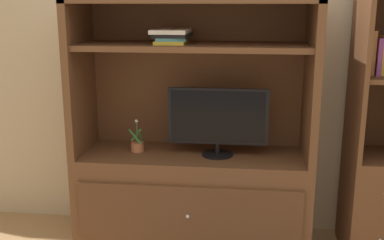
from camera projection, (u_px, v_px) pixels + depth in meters
painted_rear_wall at (198, 41)px, 3.40m from camera, size 6.00×0.10×2.80m
media_console at (193, 171)px, 3.29m from camera, size 1.59×0.57×1.70m
tv_monitor at (218, 119)px, 3.15m from camera, size 0.67×0.21×0.46m
potted_plant at (137, 146)px, 3.29m from camera, size 0.11×0.10×0.23m
magazine_stack at (172, 36)px, 3.07m from camera, size 0.25×0.34×0.09m
bookshelf_tall at (376, 165)px, 3.13m from camera, size 0.37×0.49×1.84m
upright_book_row at (379, 56)px, 2.95m from camera, size 0.17×0.17×0.28m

